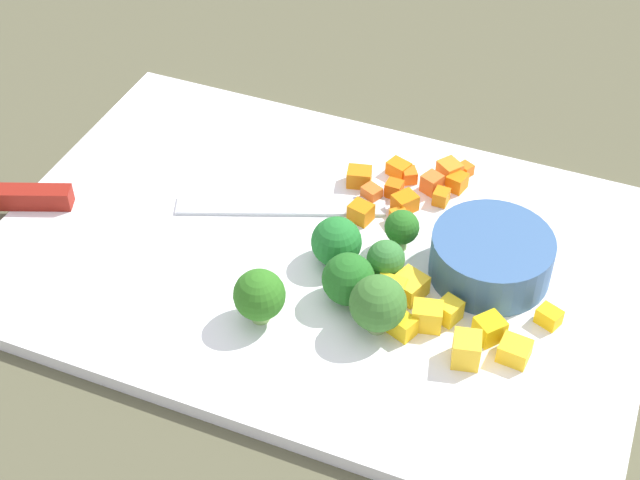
{
  "coord_description": "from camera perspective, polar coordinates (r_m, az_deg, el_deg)",
  "views": [
    {
      "loc": [
        -0.19,
        0.47,
        0.49
      ],
      "look_at": [
        0.0,
        0.0,
        0.02
      ],
      "focal_mm": 51.92,
      "sensor_mm": 36.0,
      "label": 1
    }
  ],
  "objects": [
    {
      "name": "carrot_dice_2",
      "position": [
        0.72,
        2.53,
        1.71
      ],
      "size": [
        0.02,
        0.02,
        0.01
      ],
      "primitive_type": "cube",
      "rotation": [
        0.0,
        0.0,
        2.89
      ],
      "color": "orange",
      "rests_on": "cutting_board"
    },
    {
      "name": "pepper_dice_2",
      "position": [
        0.64,
        11.9,
        -6.71
      ],
      "size": [
        0.02,
        0.02,
        0.01
      ],
      "primitive_type": "cube",
      "rotation": [
        0.0,
        0.0,
        3.05
      ],
      "color": "yellow",
      "rests_on": "cutting_board"
    },
    {
      "name": "broccoli_floret_5",
      "position": [
        0.63,
        3.59,
        -3.96
      ],
      "size": [
        0.04,
        0.04,
        0.04
      ],
      "color": "#91AD6B",
      "rests_on": "cutting_board"
    },
    {
      "name": "pepper_dice_4",
      "position": [
        0.64,
        6.62,
        -4.69
      ],
      "size": [
        0.02,
        0.02,
        0.02
      ],
      "primitive_type": "cube",
      "rotation": [
        0.0,
        0.0,
        1.8
      ],
      "color": "yellow",
      "rests_on": "cutting_board"
    },
    {
      "name": "carrot_dice_4",
      "position": [
        0.74,
        7.48,
        2.66
      ],
      "size": [
        0.01,
        0.01,
        0.01
      ],
      "primitive_type": "cube",
      "rotation": [
        0.0,
        0.0,
        1.54
      ],
      "color": "orange",
      "rests_on": "cutting_board"
    },
    {
      "name": "cutting_board",
      "position": [
        0.7,
        -0.0,
        -0.95
      ],
      "size": [
        0.49,
        0.33,
        0.01
      ],
      "primitive_type": "cube",
      "color": "white",
      "rests_on": "ground_plane"
    },
    {
      "name": "carrot_dice_0",
      "position": [
        0.74,
        3.2,
        2.89
      ],
      "size": [
        0.02,
        0.02,
        0.01
      ],
      "primitive_type": "cube",
      "rotation": [
        0.0,
        0.0,
        1.13
      ],
      "color": "orange",
      "rests_on": "cutting_board"
    },
    {
      "name": "pepper_dice_6",
      "position": [
        0.65,
        7.94,
        -4.35
      ],
      "size": [
        0.02,
        0.02,
        0.02
      ],
      "primitive_type": "cube",
      "rotation": [
        0.0,
        0.0,
        2.78
      ],
      "color": "yellow",
      "rests_on": "cutting_board"
    },
    {
      "name": "broccoli_floret_4",
      "position": [
        0.65,
        1.76,
        -2.46
      ],
      "size": [
        0.04,
        0.04,
        0.04
      ],
      "color": "#89BB5B",
      "rests_on": "cutting_board"
    },
    {
      "name": "chef_knife",
      "position": [
        0.75,
        -11.37,
        2.39
      ],
      "size": [
        0.29,
        0.13,
        0.02
      ],
      "rotation": [
        0.0,
        0.0,
        3.51
      ],
      "color": "silver",
      "rests_on": "cutting_board"
    },
    {
      "name": "carrot_dice_9",
      "position": [
        0.75,
        2.79,
        3.82
      ],
      "size": [
        0.02,
        0.02,
        0.01
      ],
      "primitive_type": "cube",
      "rotation": [
        0.0,
        0.0,
        0.24
      ],
      "color": "orange",
      "rests_on": "cutting_board"
    },
    {
      "name": "pepper_dice_5",
      "position": [
        0.64,
        5.07,
        -5.27
      ],
      "size": [
        0.02,
        0.02,
        0.02
      ],
      "primitive_type": "cube",
      "rotation": [
        0.0,
        0.0,
        2.76
      ],
      "color": "yellow",
      "rests_on": "cutting_board"
    },
    {
      "name": "ground_plane",
      "position": [
        0.71,
        -0.0,
        -1.31
      ],
      "size": [
        4.0,
        4.0,
        0.0
      ],
      "primitive_type": "plane",
      "color": "#515139"
    },
    {
      "name": "pepper_dice_1",
      "position": [
        0.66,
        5.52,
        -2.86
      ],
      "size": [
        0.03,
        0.03,
        0.02
      ],
      "primitive_type": "cube",
      "rotation": [
        0.0,
        0.0,
        1.21
      ],
      "color": "yellow",
      "rests_on": "cutting_board"
    },
    {
      "name": "prep_bowl",
      "position": [
        0.68,
        10.51,
        -1.01
      ],
      "size": [
        0.09,
        0.09,
        0.03
      ],
      "primitive_type": "cylinder",
      "color": "#375D8F",
      "rests_on": "cutting_board"
    },
    {
      "name": "broccoli_floret_1",
      "position": [
        0.63,
        -3.76,
        -3.44
      ],
      "size": [
        0.04,
        0.04,
        0.04
      ],
      "color": "#8DB761",
      "rests_on": "cutting_board"
    },
    {
      "name": "broccoli_floret_3",
      "position": [
        0.68,
        1.02,
        -0.14
      ],
      "size": [
        0.04,
        0.04,
        0.04
      ],
      "color": "#88BC65",
      "rests_on": "cutting_board"
    },
    {
      "name": "carrot_dice_10",
      "position": [
        0.77,
        8.95,
        4.32
      ],
      "size": [
        0.01,
        0.01,
        0.01
      ],
      "primitive_type": "cube",
      "rotation": [
        0.0,
        0.0,
        1.09
      ],
      "color": "orange",
      "rests_on": "cutting_board"
    },
    {
      "name": "broccoli_floret_0",
      "position": [
        0.67,
        4.08,
        -1.2
      ],
      "size": [
        0.03,
        0.03,
        0.03
      ],
      "color": "#8EB65F",
      "rests_on": "cutting_board"
    },
    {
      "name": "carrot_dice_7",
      "position": [
        0.75,
        4.59,
        3.17
      ],
      "size": [
        0.01,
        0.01,
        0.01
      ],
      "primitive_type": "cube",
      "rotation": [
        0.0,
        0.0,
        1.55
      ],
      "color": "orange",
      "rests_on": "cutting_board"
    },
    {
      "name": "carrot_dice_1",
      "position": [
        0.73,
        5.25,
        2.31
      ],
      "size": [
        0.02,
        0.02,
        0.01
      ],
      "primitive_type": "cube",
      "rotation": [
        0.0,
        0.0,
        2.54
      ],
      "color": "orange",
      "rests_on": "cutting_board"
    },
    {
      "name": "pepper_dice_8",
      "position": [
        0.66,
        13.93,
        -4.61
      ],
      "size": [
        0.02,
        0.02,
        0.01
      ],
      "primitive_type": "cube",
      "rotation": [
        0.0,
        0.0,
        1.18
      ],
      "color": "yellow",
      "rests_on": "cutting_board"
    },
    {
      "name": "carrot_dice_6",
      "position": [
        0.75,
        6.9,
        3.5
      ],
      "size": [
        0.02,
        0.02,
        0.02
      ],
      "primitive_type": "cube",
      "rotation": [
        0.0,
        0.0,
        1.16
      ],
      "color": "orange",
      "rests_on": "cutting_board"
    },
    {
      "name": "pepper_dice_0",
      "position": [
        0.64,
        10.4,
        -5.41
      ],
      "size": [
        0.02,
        0.02,
        0.02
      ],
      "primitive_type": "cube",
      "rotation": [
        0.0,
        0.0,
        0.88
      ],
      "color": "yellow",
      "rests_on": "cutting_board"
    },
    {
      "name": "carrot_dice_11",
      "position": [
        0.76,
        5.53,
        3.99
      ],
      "size": [
        0.02,
        0.02,
        0.01
      ],
      "primitive_type": "cube",
      "rotation": [
        0.0,
        0.0,
        0.55
      ],
      "color": "orange",
      "rests_on": "cutting_board"
    },
    {
      "name": "carrot_dice_8",
      "position": [
        0.77,
        7.98,
        4.23
      ],
      "size": [
        0.02,
        0.02,
        0.02
      ],
      "primitive_type": "cube",
      "rotation": [
        0.0,
        0.0,
        0.94
      ],
      "color": "orange",
      "rests_on": "cutting_board"
    },
    {
      "name": "carrot_dice_5",
      "position": [
        0.77,
        4.87,
        4.41
      ],
      "size": [
        0.02,
        0.02,
        0.01
      ],
      "primitive_type": "cube",
      "rotation": [
        0.0,
        0.0,
        1.22
      ],
      "color": "orange",
      "rests_on": "cutting_board"
    },
    {
      "name": "carrot_dice_12",
      "position": [
        0.76,
        8.44,
        3.56
      ],
      "size": [
        0.02,
        0.02,
        0.01
      ],
      "primitive_type": "cube",
      "rotation": [
        0.0,
        0.0,
        2.91
      ],
      "color": "orange",
      "rests_on": "cutting_board"
    },
    {
      "name": "broccoli_floret_2",
      "position": [
        0.69,
        5.07,
        0.74
      ],
      "size": [
        0.03,
        0.03,
        0.03
      ],
      "color": "#8AAF58",
      "rests_on": "cutting_board"
    },
    {
      "name": "pepper_dice_3",
      "position": [
        0.66,
        4.35,
        -3.18
      ],
      "size": [
        0.02,
        0.02,
        0.02
      ],
      "primitive_type": "cube",
      "rotation": [
        0.0,
        0.0,
        0.01
      ],
      "color": "yellow",
      "rests_on": "cutting_board"
    },
    {
      "name": "pepper_dice_7",
      "position": [
        0.62,
        9.01,
        -6.68
      ],
      "size": [
        0.02,
        0.02,
        0.02
      ],
      "primitive_type": "cube",
      "rotation": [
        0.0,
        0.0,
        0.23
      ],
      "color": "yellow",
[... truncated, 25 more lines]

